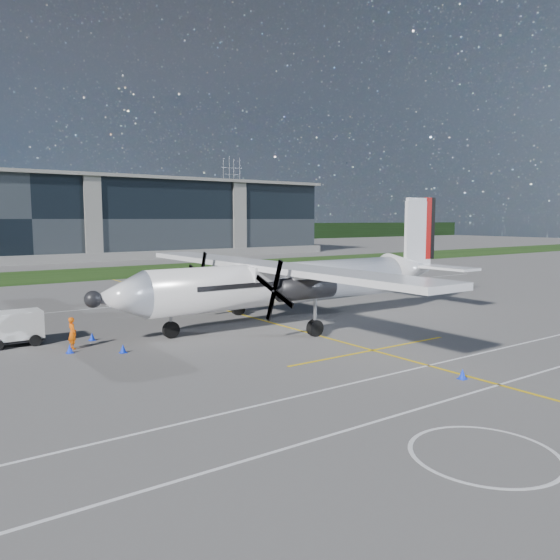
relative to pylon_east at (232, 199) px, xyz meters
The scene contains 13 objects.
ground 139.82m from the pylon_east, 127.69° to the right, with size 400.00×400.00×0.00m, color #5A5856.
grass_strip 133.62m from the pylon_east, 129.81° to the right, with size 400.00×18.00×0.04m, color #1A380F.
terminal_building 110.37m from the pylon_east, 140.53° to the right, with size 120.00×20.00×15.00m, color black.
pylon_east is the anchor object (origin of this frame).
yellow_taxiway_centerline 162.94m from the pylon_east, 120.36° to the right, with size 0.20×70.00×0.01m, color yellow.
white_lane_line 185.33m from the pylon_east, 117.40° to the right, with size 90.00×0.15×0.01m, color white.
turboprop_aircraft 167.13m from the pylon_east, 118.68° to the right, with size 29.95×31.06×9.32m, color white, non-canonical shape.
baggage_tug 174.02m from the pylon_east, 124.60° to the right, with size 3.38×2.03×2.03m, color white, non-canonical shape.
ground_crew_person 174.99m from the pylon_east, 123.34° to the right, with size 0.87×0.62×2.13m, color #F25907.
safety_cone_nose_port 176.12m from the pylon_east, 122.32° to the right, with size 0.36×0.36×0.50m, color #0E31EE.
safety_cone_nose_stbd 172.87m from the pylon_east, 123.20° to the right, with size 0.36×0.36×0.50m, color #0E31EE.
safety_cone_portwing 182.84m from the pylon_east, 116.94° to the right, with size 0.36×0.36×0.50m, color #0E31EE.
safety_cone_fwd 176.07m from the pylon_east, 123.28° to the right, with size 0.36×0.36×0.50m, color #0E31EE.
Camera 1 is at (-18.93, -27.81, 7.45)m, focal length 35.00 mm.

